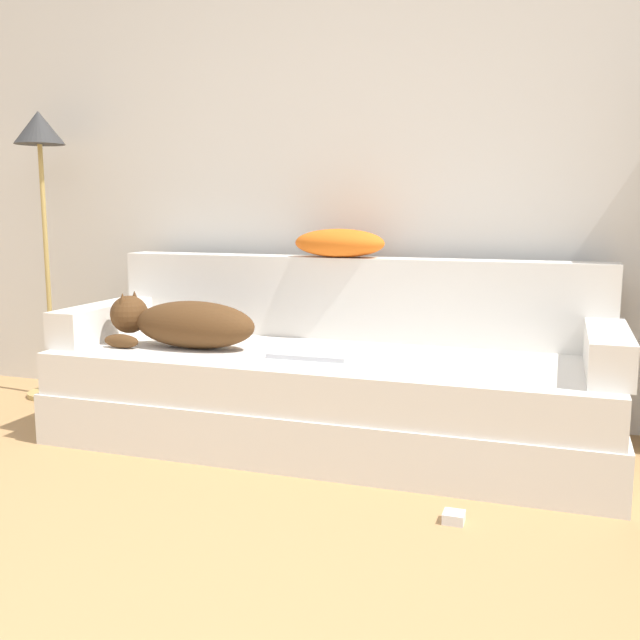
# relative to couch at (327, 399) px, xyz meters

# --- Properties ---
(wall_back) EXTENTS (7.52, 0.06, 2.70)m
(wall_back) POSITION_rel_couch_xyz_m (0.11, 0.56, 1.16)
(wall_back) COLOR silver
(wall_back) RESTS_ON ground_plane
(couch) EXTENTS (2.30, 0.83, 0.39)m
(couch) POSITION_rel_couch_xyz_m (0.00, 0.00, 0.00)
(couch) COLOR silver
(couch) RESTS_ON ground_plane
(couch_backrest) EXTENTS (2.26, 0.15, 0.37)m
(couch_backrest) POSITION_rel_couch_xyz_m (-0.00, 0.35, 0.38)
(couch_backrest) COLOR silver
(couch_backrest) RESTS_ON couch
(couch_arm_left) EXTENTS (0.15, 0.64, 0.16)m
(couch_arm_left) POSITION_rel_couch_xyz_m (-1.07, -0.01, 0.28)
(couch_arm_left) COLOR silver
(couch_arm_left) RESTS_ON couch
(couch_arm_right) EXTENTS (0.15, 0.64, 0.16)m
(couch_arm_right) POSITION_rel_couch_xyz_m (1.07, -0.01, 0.28)
(couch_arm_right) COLOR silver
(couch_arm_right) RESTS_ON couch
(dog) EXTENTS (0.68, 0.25, 0.23)m
(dog) POSITION_rel_couch_xyz_m (-0.62, -0.10, 0.30)
(dog) COLOR #513319
(dog) RESTS_ON couch
(laptop) EXTENTS (0.33, 0.24, 0.02)m
(laptop) POSITION_rel_couch_xyz_m (-0.04, -0.07, 0.21)
(laptop) COLOR #B7B7BC
(laptop) RESTS_ON couch
(throw_pillow) EXTENTS (0.42, 0.22, 0.13)m
(throw_pillow) POSITION_rel_couch_xyz_m (-0.05, 0.33, 0.63)
(throw_pillow) COLOR orange
(throw_pillow) RESTS_ON couch_backrest
(floor_lamp) EXTENTS (0.27, 0.27, 1.46)m
(floor_lamp) POSITION_rel_couch_xyz_m (-1.61, 0.26, 0.95)
(floor_lamp) COLOR tan
(floor_lamp) RESTS_ON ground_plane
(power_adapter) EXTENTS (0.07, 0.07, 0.03)m
(power_adapter) POSITION_rel_couch_xyz_m (0.62, -0.60, -0.17)
(power_adapter) COLOR silver
(power_adapter) RESTS_ON ground_plane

